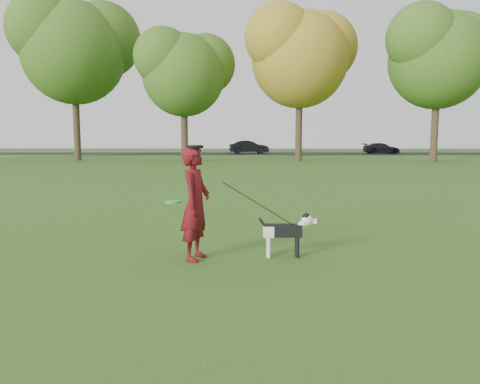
{
  "coord_description": "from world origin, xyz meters",
  "views": [
    {
      "loc": [
        0.24,
        -6.98,
        1.78
      ],
      "look_at": [
        0.16,
        -0.09,
        0.95
      ],
      "focal_mm": 35.0,
      "sensor_mm": 36.0,
      "label": 1
    }
  ],
  "objects_px": {
    "man": "(195,203)",
    "dog": "(287,230)",
    "car_right": "(381,148)",
    "car_mid": "(249,147)"
  },
  "relations": [
    {
      "from": "man",
      "to": "dog",
      "type": "distance_m",
      "value": 1.41
    },
    {
      "from": "car_mid",
      "to": "car_right",
      "type": "height_order",
      "value": "car_mid"
    },
    {
      "from": "car_right",
      "to": "car_mid",
      "type": "bearing_deg",
      "value": 85.39
    },
    {
      "from": "dog",
      "to": "car_mid",
      "type": "xyz_separation_m",
      "value": [
        -0.31,
        40.21,
        0.26
      ]
    },
    {
      "from": "man",
      "to": "dog",
      "type": "xyz_separation_m",
      "value": [
        1.33,
        0.16,
        -0.41
      ]
    },
    {
      "from": "dog",
      "to": "man",
      "type": "bearing_deg",
      "value": -173.02
    },
    {
      "from": "car_right",
      "to": "dog",
      "type": "bearing_deg",
      "value": 157.55
    },
    {
      "from": "man",
      "to": "car_mid",
      "type": "height_order",
      "value": "man"
    },
    {
      "from": "car_right",
      "to": "man",
      "type": "bearing_deg",
      "value": 155.92
    },
    {
      "from": "dog",
      "to": "car_right",
      "type": "height_order",
      "value": "car_right"
    }
  ]
}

